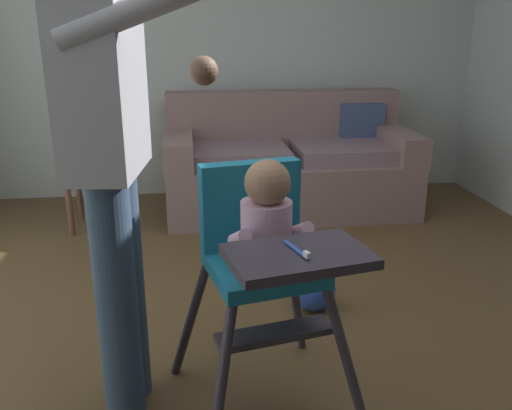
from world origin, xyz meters
TOP-DOWN VIEW (x-y plane):
  - ground at (0.00, 0.00)m, footprint 5.64×6.49m
  - wall_far at (0.00, 2.48)m, footprint 4.84×0.06m
  - couch at (0.41, 1.96)m, footprint 1.82×0.86m
  - high_chair at (-0.09, -0.28)m, footprint 0.71×0.81m
  - adult_standing at (-0.58, -0.21)m, footprint 0.51×0.54m
  - toy_ball at (0.25, 0.38)m, footprint 0.21×0.21m
  - side_table at (-0.96, 1.73)m, footprint 0.40×0.40m
  - sippy_cup at (-0.95, 1.73)m, footprint 0.07×0.07m

SIDE VIEW (x-z plane):
  - ground at x=0.00m, z-range -0.10..0.00m
  - toy_ball at x=0.25m, z-range 0.00..0.21m
  - couch at x=0.41m, z-range -0.10..0.76m
  - side_table at x=-0.96m, z-range 0.12..0.64m
  - sippy_cup at x=-0.95m, z-range 0.52..0.62m
  - high_chair at x=-0.09m, z-range 0.17..1.11m
  - adult_standing at x=-0.58m, z-range 0.11..1.82m
  - wall_far at x=0.00m, z-range 0.00..2.59m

